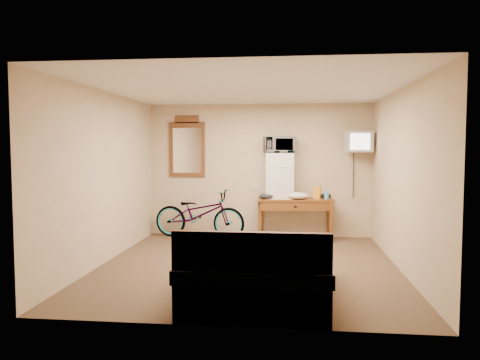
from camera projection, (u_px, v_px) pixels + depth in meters
The scene contains 13 objects.
room at pixel (248, 178), 6.60m from camera, with size 4.60×4.64×2.50m.
desk at pixel (295, 205), 8.55m from camera, with size 1.41×0.61×0.75m.
mini_fridge at pixel (279, 176), 8.61m from camera, with size 0.54×0.52×0.83m.
microwave at pixel (279, 145), 8.57m from camera, with size 0.55×0.37×0.30m, color silver.
snack_bag at pixel (317, 193), 8.48m from camera, with size 0.12×0.07×0.23m, color orange.
blue_cup at pixel (326, 195), 8.46m from camera, with size 0.08×0.08×0.14m, color #45B3EB.
cloth_cream at pixel (297, 196), 8.45m from camera, with size 0.41×0.31×0.13m, color silver.
cloth_dark_a at pixel (267, 196), 8.47m from camera, with size 0.28×0.21×0.10m, color black.
cloth_dark_b at pixel (326, 196), 8.59m from camera, with size 0.21×0.17×0.10m, color black.
crt_television at pixel (359, 142), 8.37m from camera, with size 0.49×0.59×0.38m.
wall_mirror at pixel (187, 147), 8.97m from camera, with size 0.69×0.04×1.17m.
bicycle at pixel (199, 214), 8.70m from camera, with size 0.60×1.72×0.91m, color black.
bed at pixel (258, 271), 5.28m from camera, with size 1.55×2.05×0.90m.
Camera 1 is at (0.59, -6.56, 1.69)m, focal length 35.00 mm.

